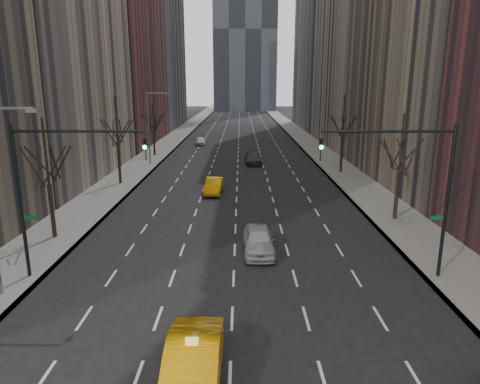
{
  "coord_description": "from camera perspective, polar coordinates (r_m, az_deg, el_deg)",
  "views": [
    {
      "loc": [
        0.37,
        -8.83,
        9.94
      ],
      "look_at": [
        0.33,
        16.82,
        3.5
      ],
      "focal_mm": 32.0,
      "sensor_mm": 36.0,
      "label": 1
    }
  ],
  "objects": [
    {
      "name": "sidewalk_left",
      "position": [
        80.44,
        -9.0,
        6.88
      ],
      "size": [
        4.5,
        320.0,
        0.15
      ],
      "primitive_type": "cube",
      "color": "slate",
      "rests_on": "ground"
    },
    {
      "name": "sidewalk_right",
      "position": [
        80.33,
        8.66,
        6.89
      ],
      "size": [
        4.5,
        320.0,
        0.15
      ],
      "primitive_type": "cube",
      "color": "slate",
      "rests_on": "ground"
    },
    {
      "name": "bld_left_far",
      "position": [
        78.89,
        -17.33,
        22.3
      ],
      "size": [
        14.0,
        28.0,
        44.0
      ],
      "primitive_type": "cube",
      "color": "brown",
      "rests_on": "ground"
    },
    {
      "name": "tree_lw_b",
      "position": [
        30.19,
        -24.1,
        0.96
      ],
      "size": [
        3.36,
        3.5,
        7.82
      ],
      "color": "black",
      "rests_on": "ground"
    },
    {
      "name": "tree_lw_c",
      "position": [
        44.97,
        -15.97,
        6.01
      ],
      "size": [
        3.36,
        3.5,
        8.74
      ],
      "color": "black",
      "rests_on": "ground"
    },
    {
      "name": "tree_lw_d",
      "position": [
        62.4,
        -11.45,
        7.95
      ],
      "size": [
        3.36,
        3.5,
        7.36
      ],
      "color": "black",
      "rests_on": "ground"
    },
    {
      "name": "tree_rw_b",
      "position": [
        33.53,
        20.4,
        2.51
      ],
      "size": [
        3.36,
        3.5,
        7.82
      ],
      "color": "black",
      "rests_on": "ground"
    },
    {
      "name": "tree_rw_c",
      "position": [
        50.54,
        13.5,
        7.0
      ],
      "size": [
        3.36,
        3.5,
        8.74
      ],
      "color": "black",
      "rests_on": "ground"
    },
    {
      "name": "traffic_mast_left",
      "position": [
        23.31,
        -23.92,
        1.86
      ],
      "size": [
        6.69,
        0.39,
        8.0
      ],
      "color": "black",
      "rests_on": "ground"
    },
    {
      "name": "traffic_mast_right",
      "position": [
        23.02,
        22.4,
        1.87
      ],
      "size": [
        6.69,
        0.39,
        8.0
      ],
      "color": "black",
      "rests_on": "ground"
    },
    {
      "name": "streetlight_far",
      "position": [
        55.15,
        -11.79,
        9.31
      ],
      "size": [
        2.83,
        0.22,
        9.0
      ],
      "color": "slate",
      "rests_on": "ground"
    },
    {
      "name": "taxi_sedan",
      "position": [
        15.39,
        -6.34,
        -22.19
      ],
      "size": [
        1.85,
        5.22,
        1.72
      ],
      "primitive_type": "imported",
      "rotation": [
        0.0,
        0.0,
        -0.01
      ],
      "color": "orange",
      "rests_on": "ground"
    },
    {
      "name": "silver_sedan_ahead",
      "position": [
        26.1,
        2.5,
        -6.46
      ],
      "size": [
        1.93,
        4.63,
        1.57
      ],
      "primitive_type": "imported",
      "rotation": [
        0.0,
        0.0,
        0.02
      ],
      "color": "#A4A6AC",
      "rests_on": "ground"
    },
    {
      "name": "far_taxi",
      "position": [
        40.3,
        -3.48,
        0.84
      ],
      "size": [
        1.71,
        4.4,
        1.43
      ],
      "primitive_type": "imported",
      "rotation": [
        0.0,
        0.0,
        -0.05
      ],
      "color": "#E79E04",
      "rests_on": "ground"
    },
    {
      "name": "far_suv_grey",
      "position": [
        55.44,
        1.77,
        4.53
      ],
      "size": [
        2.26,
        5.1,
        1.46
      ],
      "primitive_type": "imported",
      "rotation": [
        0.0,
        0.0,
        0.04
      ],
      "color": "#333338",
      "rests_on": "ground"
    },
    {
      "name": "far_car_white",
      "position": [
        73.61,
        -5.29,
        6.8
      ],
      "size": [
        1.94,
        4.04,
        1.33
      ],
      "primitive_type": "imported",
      "rotation": [
        0.0,
        0.0,
        0.1
      ],
      "color": "white",
      "rests_on": "ground"
    }
  ]
}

